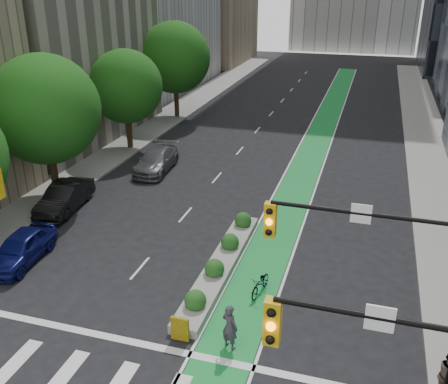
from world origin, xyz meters
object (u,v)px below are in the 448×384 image
Objects in this scene: median_planter at (221,262)px; parked_car_left_near at (21,248)px; parked_car_left_mid at (65,197)px; parked_car_left_far at (156,160)px; bicycle at (260,284)px; cyclist at (230,327)px.

median_planter is 9.60m from parked_car_left_near.
parked_car_left_near is 0.92× the size of parked_car_left_mid.
parked_car_left_far is (-8.20, 11.09, 0.39)m from median_planter.
cyclist is at bearing -84.53° from bicycle.
cyclist reaches higher than parked_car_left_near.
cyclist is 15.27m from parked_car_left_mid.
cyclist is (1.88, -5.05, 0.56)m from median_planter.
parked_car_left_near reaches higher than bicycle.
parked_car_left_mid is (-1.34, 5.70, 0.04)m from parked_car_left_near.
cyclist is 19.03m from parked_car_left_far.
parked_car_left_far is at bearing 139.92° from bicycle.
parked_car_left_mid reaches higher than parked_car_left_far.
parked_car_left_far reaches higher than bicycle.
parked_car_left_far reaches higher than median_planter.
parked_car_left_far is (-10.08, 16.13, -0.18)m from cyclist.
bicycle is at bearing -0.76° from parked_car_left_near.
parked_car_left_mid reaches higher than median_planter.
parked_car_left_mid reaches higher than parked_car_left_near.
median_planter is 1.97× the size of parked_car_left_far.
median_planter is at bearing -58.08° from parked_car_left_far.
cyclist is 11.62m from parked_car_left_near.
parked_car_left_far reaches higher than parked_car_left_near.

